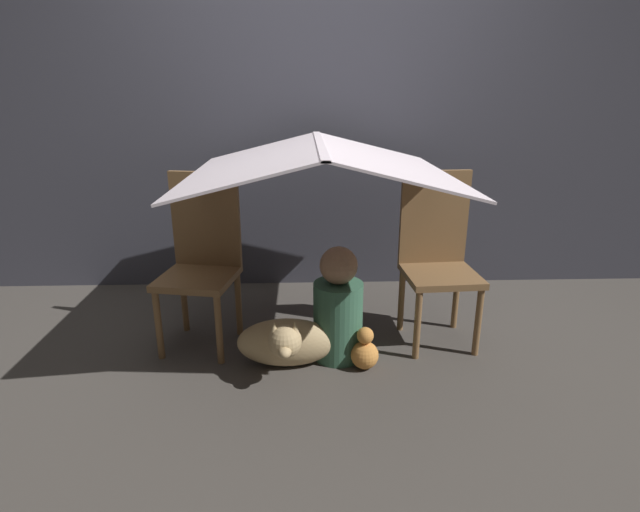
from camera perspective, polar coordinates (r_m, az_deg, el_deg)
The scene contains 8 objects.
ground_plane at distance 2.73m, azimuth 0.13°, elevation -11.73°, with size 8.80×8.80×0.00m, color #47423D.
wall_back at distance 3.51m, azimuth -0.56°, elevation 16.48°, with size 7.00×0.05×2.50m.
chair_left at distance 2.81m, azimuth -13.37°, elevation -0.05°, with size 0.45×0.45×0.95m.
chair_right at distance 2.86m, azimuth 13.25°, elevation 0.24°, with size 0.41×0.41×0.95m.
sheet_canopy at distance 2.56m, azimuth -0.00°, elevation 10.96°, with size 1.33×1.33×0.18m.
person_front at distance 2.63m, azimuth 2.08°, elevation -6.13°, with size 0.26×0.26×0.62m.
dog at distance 2.59m, azimuth -3.87°, elevation -9.79°, with size 0.51×0.41×0.34m.
plush_toy at distance 2.62m, azimuth 5.13°, elevation -10.83°, with size 0.14×0.14×0.23m.
Camera 1 is at (-0.09, -2.36, 1.37)m, focal length 28.00 mm.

